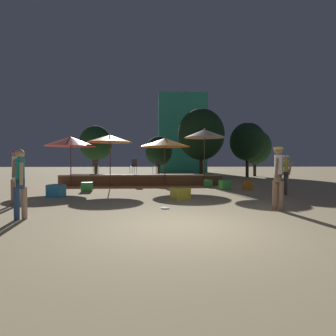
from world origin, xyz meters
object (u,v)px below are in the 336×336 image
object	(u,v)px
patio_umbrella_2	(165,143)
cube_seat_5	(56,191)
background_tree_1	(201,135)
background_tree_3	(159,151)
background_tree_2	(247,142)
cube_seat_0	(225,185)
bistro_chair_1	(157,165)
cube_seat_2	(248,185)
cube_seat_3	(208,183)
cube_seat_1	(180,193)
patio_umbrella_0	(204,134)
bistro_chair_0	(134,165)
person_1	(286,173)
background_tree_4	(96,143)
person_3	(16,173)
cube_seat_4	(87,187)
patio_umbrella_3	(110,139)
frisbee_disc	(165,208)
person_2	(20,182)
patio_umbrella_1	(71,142)
background_tree_0	(255,147)
person_0	(278,174)

from	to	relation	value
patio_umbrella_2	cube_seat_5	bearing A→B (deg)	-135.17
background_tree_1	background_tree_3	world-z (taller)	background_tree_1
background_tree_1	background_tree_2	bearing A→B (deg)	21.67
cube_seat_0	bistro_chair_1	bearing A→B (deg)	135.87
cube_seat_2	cube_seat_3	world-z (taller)	cube_seat_2
cube_seat_1	cube_seat_3	size ratio (longest dim) A/B	1.30
patio_umbrella_0	bistro_chair_1	bearing A→B (deg)	154.72
bistro_chair_0	person_1	bearing A→B (deg)	-16.74
background_tree_4	background_tree_3	bearing A→B (deg)	-0.71
patio_umbrella_2	person_3	distance (m)	8.19
cube_seat_1	cube_seat_4	xyz separation A→B (m)	(-4.16, 2.86, -0.01)
background_tree_4	person_3	bearing A→B (deg)	-85.66
patio_umbrella_2	background_tree_1	size ratio (longest dim) A/B	0.51
patio_umbrella_0	patio_umbrella_3	xyz separation A→B (m)	(-5.31, -0.14, -0.32)
patio_umbrella_0	frisbee_disc	world-z (taller)	patio_umbrella_0
patio_umbrella_2	person_1	size ratio (longest dim) A/B	1.75
patio_umbrella_2	cube_seat_0	world-z (taller)	patio_umbrella_2
patio_umbrella_2	person_2	world-z (taller)	patio_umbrella_2
patio_umbrella_2	background_tree_2	distance (m)	11.37
patio_umbrella_1	patio_umbrella_2	world-z (taller)	patio_umbrella_1
cube_seat_4	cube_seat_5	distance (m)	2.13
patio_umbrella_3	background_tree_3	world-z (taller)	background_tree_3
cube_seat_1	cube_seat_5	distance (m)	4.92
bistro_chair_0	bistro_chair_1	distance (m)	1.55
patio_umbrella_1	person_2	world-z (taller)	patio_umbrella_1
cube_seat_5	background_tree_3	bearing A→B (deg)	74.72
background_tree_4	bistro_chair_0	bearing A→B (deg)	-65.11
cube_seat_2	frisbee_disc	distance (m)	6.75
cube_seat_1	background_tree_3	distance (m)	16.69
cube_seat_3	background_tree_4	size ratio (longest dim) A/B	0.12
cube_seat_3	background_tree_4	bearing A→B (deg)	126.45
cube_seat_1	cube_seat_3	world-z (taller)	cube_seat_1
background_tree_3	bistro_chair_1	bearing A→B (deg)	-91.33
cube_seat_1	background_tree_0	bearing A→B (deg)	59.80
cube_seat_2	cube_seat_4	world-z (taller)	cube_seat_2
person_3	background_tree_0	size ratio (longest dim) A/B	0.41
person_0	bistro_chair_1	world-z (taller)	person_0
patio_umbrella_2	bistro_chair_0	size ratio (longest dim) A/B	3.25
patio_umbrella_3	cube_seat_2	world-z (taller)	patio_umbrella_3
patio_umbrella_1	person_0	size ratio (longest dim) A/B	1.56
patio_umbrella_3	cube_seat_5	xyz separation A→B (m)	(-1.42, -4.15, -2.42)
cube_seat_3	background_tree_2	distance (m)	10.81
patio_umbrella_3	cube_seat_5	bearing A→B (deg)	-108.86
cube_seat_3	cube_seat_4	size ratio (longest dim) A/B	1.04
person_0	cube_seat_3	bearing A→B (deg)	135.84
patio_umbrella_0	background_tree_0	bearing A→B (deg)	55.02
cube_seat_0	cube_seat_4	size ratio (longest dim) A/B	0.97
background_tree_0	background_tree_2	bearing A→B (deg)	-137.34
cube_seat_0	background_tree_4	size ratio (longest dim) A/B	0.11
person_3	bistro_chair_0	distance (m)	8.45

